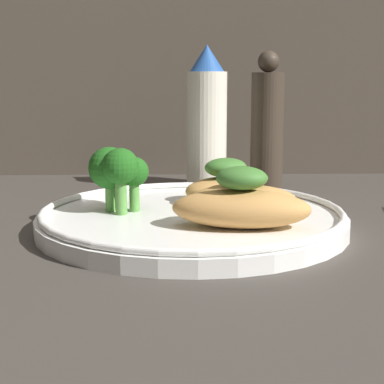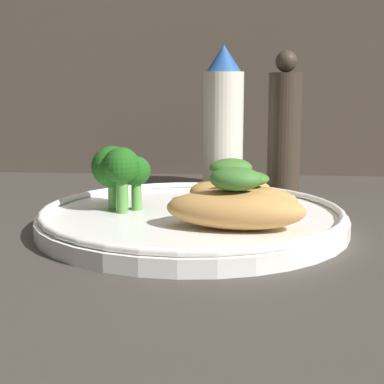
% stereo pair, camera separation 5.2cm
% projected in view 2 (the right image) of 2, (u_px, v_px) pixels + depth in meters
% --- Properties ---
extents(ground_plane, '(1.80, 1.80, 0.01)m').
position_uv_depth(ground_plane, '(192.00, 234.00, 0.53)').
color(ground_plane, '#3D3833').
extents(plate, '(0.28, 0.28, 0.02)m').
position_uv_depth(plate, '(192.00, 218.00, 0.53)').
color(plate, white).
rests_on(plate, ground_plane).
extents(grilled_meat_front, '(0.12, 0.07, 0.05)m').
position_uv_depth(grilled_meat_front, '(235.00, 206.00, 0.47)').
color(grilled_meat_front, tan).
rests_on(grilled_meat_front, plate).
extents(grilled_meat_middle, '(0.10, 0.07, 0.04)m').
position_uv_depth(grilled_meat_middle, '(245.00, 197.00, 0.53)').
color(grilled_meat_middle, tan).
rests_on(grilled_meat_middle, plate).
extents(grilled_meat_back, '(0.09, 0.08, 0.04)m').
position_uv_depth(grilled_meat_back, '(231.00, 186.00, 0.57)').
color(grilled_meat_back, tan).
rests_on(grilled_meat_back, plate).
extents(broccoli_bunch, '(0.05, 0.06, 0.06)m').
position_uv_depth(broccoli_bunch, '(121.00, 169.00, 0.54)').
color(broccoli_bunch, '#569942').
rests_on(broccoli_bunch, plate).
extents(sauce_bottle, '(0.05, 0.05, 0.17)m').
position_uv_depth(sauce_bottle, '(223.00, 122.00, 0.70)').
color(sauce_bottle, silver).
rests_on(sauce_bottle, ground_plane).
extents(pepper_grinder, '(0.04, 0.04, 0.17)m').
position_uv_depth(pepper_grinder, '(284.00, 128.00, 0.70)').
color(pepper_grinder, '#382D23').
rests_on(pepper_grinder, ground_plane).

